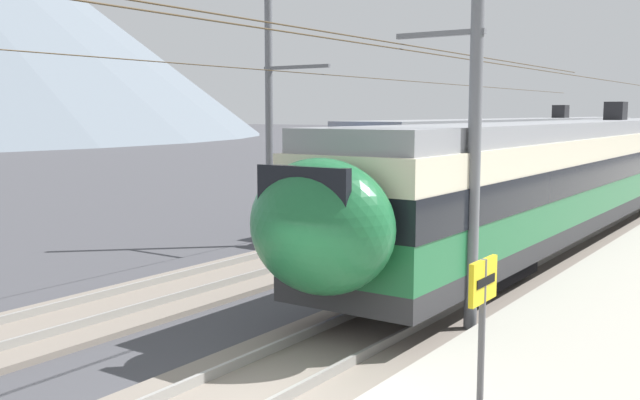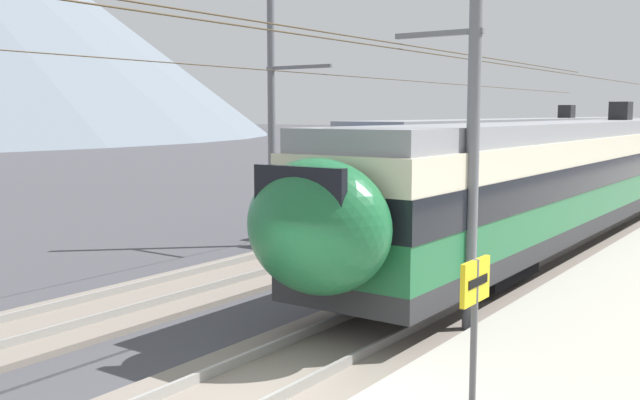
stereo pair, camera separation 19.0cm
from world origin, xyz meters
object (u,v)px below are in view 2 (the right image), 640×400
Objects in this scene: train_near_platform at (581,170)px; catenary_mast_far_side at (275,107)px; train_far_track at (532,152)px; catenary_mast_mid at (467,133)px; platform_sign at (475,307)px.

catenary_mast_far_side is (-7.20, 7.19, 2.08)m from train_near_platform.
train_far_track is 23.71m from catenary_mast_mid.
train_near_platform is 0.67× the size of catenary_mast_mid.
catenary_mast_far_side is (5.08, 8.54, 0.54)m from catenary_mast_mid.
platform_sign is at bearing -168.18° from train_near_platform.
catenary_mast_mid reaches higher than train_near_platform.
train_far_track is 17.86m from catenary_mast_far_side.
catenary_mast_mid is 1.00× the size of catenary_mast_far_side.
platform_sign is at bearing -154.72° from catenary_mast_mid.
train_far_track is 16.40× the size of platform_sign.
catenary_mast_mid is (-22.71, -6.62, 1.53)m from train_far_track.
platform_sign is (-16.93, -3.54, -0.32)m from train_near_platform.
catenary_mast_mid is at bearing -120.73° from catenary_mast_far_side.
catenary_mast_mid reaches higher than train_far_track.
train_near_platform is 10.39m from catenary_mast_far_side.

